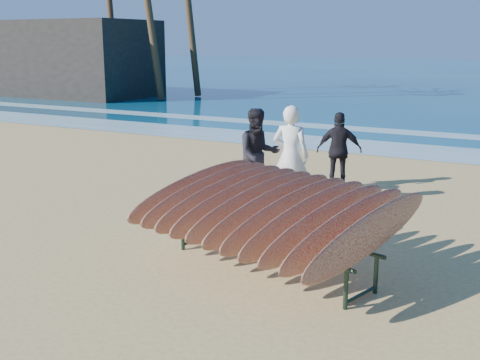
{
  "coord_description": "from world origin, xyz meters",
  "views": [
    {
      "loc": [
        4.41,
        -7.33,
        3.1
      ],
      "look_at": [
        0.0,
        0.8,
        0.95
      ],
      "focal_mm": 45.0,
      "sensor_mm": 36.0,
      "label": 1
    }
  ],
  "objects_px": {
    "surfboard_rack": "(271,210)",
    "person_dark_b": "(339,150)",
    "building": "(71,59)",
    "person_dark_a": "(258,154)",
    "person_white": "(291,156)"
  },
  "relations": [
    {
      "from": "building",
      "to": "person_dark_b",
      "type": "bearing_deg",
      "value": -33.67
    },
    {
      "from": "building",
      "to": "person_dark_a",
      "type": "bearing_deg",
      "value": -38.19
    },
    {
      "from": "person_dark_b",
      "to": "person_dark_a",
      "type": "bearing_deg",
      "value": 38.22
    },
    {
      "from": "person_dark_a",
      "to": "person_dark_b",
      "type": "relative_size",
      "value": 1.11
    },
    {
      "from": "building",
      "to": "surfboard_rack",
      "type": "bearing_deg",
      "value": -41.12
    },
    {
      "from": "surfboard_rack",
      "to": "person_dark_b",
      "type": "distance_m",
      "value": 5.07
    },
    {
      "from": "person_dark_a",
      "to": "person_dark_b",
      "type": "xyz_separation_m",
      "value": [
        1.11,
        1.65,
        -0.09
      ]
    },
    {
      "from": "person_white",
      "to": "building",
      "type": "bearing_deg",
      "value": -43.64
    },
    {
      "from": "surfboard_rack",
      "to": "building",
      "type": "xyz_separation_m",
      "value": [
        -21.74,
        18.98,
        1.24
      ]
    },
    {
      "from": "surfboard_rack",
      "to": "person_dark_b",
      "type": "xyz_separation_m",
      "value": [
        -0.78,
        5.01,
        -0.04
      ]
    },
    {
      "from": "surfboard_rack",
      "to": "person_dark_b",
      "type": "height_order",
      "value": "person_dark_b"
    },
    {
      "from": "person_dark_b",
      "to": "building",
      "type": "height_order",
      "value": "building"
    },
    {
      "from": "surfboard_rack",
      "to": "person_white",
      "type": "height_order",
      "value": "person_white"
    },
    {
      "from": "person_white",
      "to": "person_dark_b",
      "type": "height_order",
      "value": "person_white"
    },
    {
      "from": "person_dark_a",
      "to": "surfboard_rack",
      "type": "bearing_deg",
      "value": -102.19
    }
  ]
}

